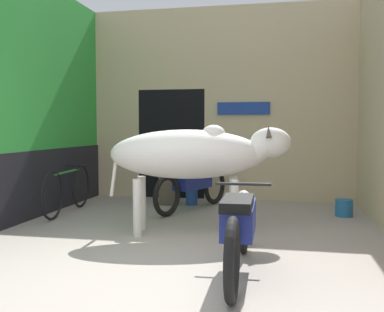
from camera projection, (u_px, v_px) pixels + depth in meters
The scene contains 10 objects.
ground_plane at pixel (146, 281), 3.95m from camera, with size 30.00×30.00×0.00m, color #9E9389.
wall_left_shopfront at pixel (27, 101), 6.62m from camera, with size 0.25×4.66×3.61m.
wall_back_with_doorway at pixel (203, 119), 8.74m from camera, with size 4.93×0.93×3.61m.
cow at pixel (195, 155), 5.69m from camera, with size 2.34×0.96×1.40m.
motorcycle_near at pixel (239, 226), 4.13m from camera, with size 0.58×2.09×0.78m.
motorcycle_far at pixel (193, 184), 7.38m from camera, with size 0.91×1.91×0.76m.
bicycle at pixel (68, 190), 7.10m from camera, with size 0.44×1.81×0.74m.
shopkeeper_seated at pixel (169, 169), 7.93m from camera, with size 0.43×0.34×1.17m.
plastic_stool at pixel (192, 192), 7.88m from camera, with size 0.30×0.30×0.43m.
bucket at pixel (344, 208), 6.84m from camera, with size 0.26×0.26×0.26m.
Camera 1 is at (1.16, -3.72, 1.35)m, focal length 42.00 mm.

